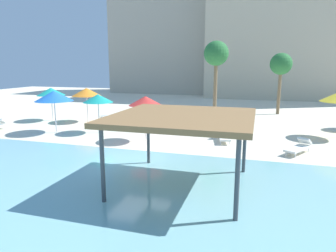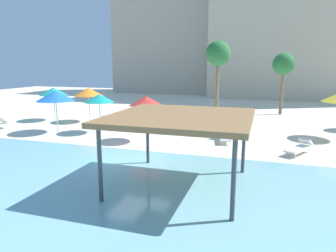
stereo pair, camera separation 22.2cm
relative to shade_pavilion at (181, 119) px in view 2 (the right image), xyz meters
name	(u,v)px [view 2 (the right image)]	position (x,y,z in m)	size (l,w,h in m)	color
ground_plane	(139,161)	(-2.62, 2.31, -2.50)	(80.00, 80.00, 0.00)	beige
lagoon_water	(71,211)	(-2.62, -2.94, -2.48)	(44.00, 13.50, 0.04)	#7AB7C1
shade_pavilion	(181,119)	(0.00, 0.00, 0.00)	(4.83, 4.83, 2.64)	#42474C
beach_umbrella_blue_2	(55,96)	(-10.06, 6.33, -0.10)	(2.40, 2.40, 2.73)	silver
beach_umbrella_red_3	(146,101)	(-3.67, 5.97, -0.16)	(1.94, 1.94, 2.61)	silver
beach_umbrella_teal_4	(53,91)	(-13.16, 10.08, -0.20)	(2.17, 2.17, 2.60)	silver
beach_umbrella_orange_5	(88,92)	(-10.17, 10.38, -0.18)	(2.23, 2.23, 2.62)	silver
beach_umbrella_teal_7	(99,98)	(-7.37, 7.15, -0.25)	(1.93, 1.93, 2.52)	silver
lounge_chair_1	(300,147)	(4.58, 5.77, -2.16)	(1.49, 1.93, 0.74)	white
lounge_chair_2	(224,136)	(0.67, 7.23, -2.16)	(0.98, 1.98, 0.74)	white
lounge_chair_3	(105,121)	(-8.16, 9.24, -2.16)	(1.35, 1.97, 0.74)	white
palm_tree_1	(284,65)	(4.21, 18.61, 1.84)	(1.90, 1.90, 5.39)	brown
palm_tree_2	(218,55)	(-0.81, 13.81, 2.58)	(1.90, 1.90, 6.17)	brown
hotel_block_0	(170,41)	(-12.06, 37.86, 5.57)	(16.57, 8.16, 16.14)	#B2A893
hotel_block_1	(306,17)	(7.40, 35.54, 8.05)	(23.93, 11.38, 21.09)	beige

